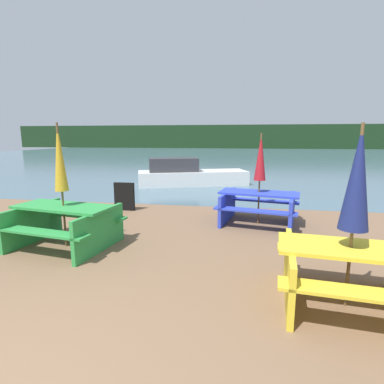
% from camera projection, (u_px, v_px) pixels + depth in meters
% --- Properties ---
extents(water, '(60.00, 50.00, 0.00)m').
position_uv_depth(water, '(224.00, 155.00, 32.92)').
color(water, slate).
rests_on(water, ground_plane).
extents(far_treeline, '(80.00, 1.60, 4.00)m').
position_uv_depth(far_treeline, '(231.00, 137.00, 51.97)').
color(far_treeline, '#193319').
rests_on(far_treeline, water).
extents(picnic_table_yellow, '(1.70, 1.55, 0.72)m').
position_uv_depth(picnic_table_yellow, '(348.00, 270.00, 3.43)').
color(picnic_table_yellow, yellow).
rests_on(picnic_table_yellow, ground_plane).
extents(picnic_table_green, '(1.94, 1.64, 0.75)m').
position_uv_depth(picnic_table_green, '(65.00, 222.00, 5.32)').
color(picnic_table_green, green).
rests_on(picnic_table_green, ground_plane).
extents(picnic_table_blue, '(1.96, 1.70, 0.73)m').
position_uv_depth(picnic_table_blue, '(259.00, 205.00, 6.73)').
color(picnic_table_blue, blue).
rests_on(picnic_table_blue, ground_plane).
extents(umbrella_crimson, '(0.26, 0.26, 2.02)m').
position_uv_depth(umbrella_crimson, '(260.00, 158.00, 6.54)').
color(umbrella_crimson, brown).
rests_on(umbrella_crimson, ground_plane).
extents(umbrella_navy, '(0.32, 0.32, 2.09)m').
position_uv_depth(umbrella_navy, '(357.00, 179.00, 3.23)').
color(umbrella_navy, brown).
rests_on(umbrella_navy, ground_plane).
extents(umbrella_gold, '(0.23, 0.23, 2.18)m').
position_uv_depth(umbrella_gold, '(60.00, 159.00, 5.12)').
color(umbrella_gold, brown).
rests_on(umbrella_gold, ground_plane).
extents(boat, '(4.62, 2.71, 1.11)m').
position_uv_depth(boat, '(188.00, 175.00, 12.29)').
color(boat, silver).
rests_on(boat, water).
extents(signboard, '(0.55, 0.08, 0.75)m').
position_uv_depth(signboard, '(124.00, 197.00, 7.99)').
color(signboard, black).
rests_on(signboard, ground_plane).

